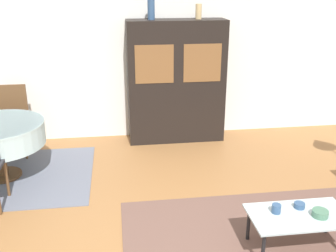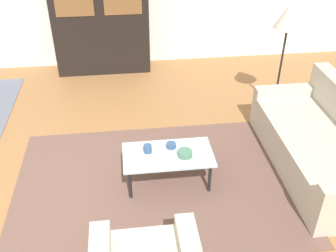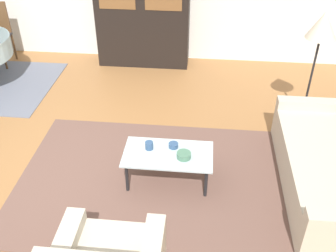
{
  "view_description": "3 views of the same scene",
  "coord_description": "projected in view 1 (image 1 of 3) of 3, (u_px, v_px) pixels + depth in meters",
  "views": [
    {
      "loc": [
        -0.36,
        -2.69,
        2.47
      ],
      "look_at": [
        0.2,
        1.4,
        0.95
      ],
      "focal_mm": 42.0,
      "sensor_mm": 36.0,
      "label": 1
    },
    {
      "loc": [
        0.91,
        -2.97,
        2.96
      ],
      "look_at": [
        1.32,
        0.32,
        0.75
      ],
      "focal_mm": 42.0,
      "sensor_mm": 36.0,
      "label": 2
    },
    {
      "loc": [
        1.65,
        -2.96,
        3.03
      ],
      "look_at": [
        1.32,
        0.32,
        0.75
      ],
      "focal_mm": 42.0,
      "sensor_mm": 36.0,
      "label": 3
    }
  ],
  "objects": [
    {
      "name": "vase_tall",
      "position": [
        151.0,
        9.0,
        5.82
      ],
      "size": [
        0.11,
        0.11,
        0.31
      ],
      "color": "#33517A",
      "rests_on": "display_cabinet"
    },
    {
      "name": "coffee_table",
      "position": [
        299.0,
        218.0,
        3.74
      ],
      "size": [
        0.96,
        0.53,
        0.38
      ],
      "color": "black",
      "rests_on": "area_rug"
    },
    {
      "name": "wall_back",
      "position": [
        137.0,
        56.0,
        6.31
      ],
      "size": [
        10.0,
        0.06,
        2.7
      ],
      "color": "white",
      "rests_on": "ground_plane"
    },
    {
      "name": "bowl_small",
      "position": [
        299.0,
        205.0,
        3.84
      ],
      "size": [
        0.11,
        0.11,
        0.05
      ],
      "color": "#33517A",
      "rests_on": "coffee_table"
    },
    {
      "name": "cup",
      "position": [
        276.0,
        209.0,
        3.75
      ],
      "size": [
        0.09,
        0.09,
        0.09
      ],
      "color": "#33517A",
      "rests_on": "coffee_table"
    },
    {
      "name": "vase_short",
      "position": [
        199.0,
        11.0,
        5.92
      ],
      "size": [
        0.09,
        0.09,
        0.22
      ],
      "color": "tan",
      "rests_on": "display_cabinet"
    },
    {
      "name": "display_cabinet",
      "position": [
        176.0,
        82.0,
        6.25
      ],
      "size": [
        1.53,
        0.47,
        1.93
      ],
      "color": "black",
      "rests_on": "ground_plane"
    },
    {
      "name": "dining_rug",
      "position": [
        8.0,
        177.0,
        5.27
      ],
      "size": [
        2.22,
        1.74,
        0.01
      ],
      "color": "slate",
      "rests_on": "ground_plane"
    },
    {
      "name": "bowl",
      "position": [
        320.0,
        213.0,
        3.69
      ],
      "size": [
        0.15,
        0.15,
        0.06
      ],
      "color": "#4C7A60",
      "rests_on": "coffee_table"
    },
    {
      "name": "dining_chair_far",
      "position": [
        12.0,
        116.0,
        5.86
      ],
      "size": [
        0.44,
        0.44,
        1.03
      ],
      "rotation": [
        0.0,
        0.0,
        3.14
      ],
      "color": "brown",
      "rests_on": "dining_rug"
    },
    {
      "name": "area_rug",
      "position": [
        283.0,
        251.0,
        3.83
      ],
      "size": [
        3.1,
        2.19,
        0.01
      ],
      "color": "brown",
      "rests_on": "ground_plane"
    }
  ]
}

